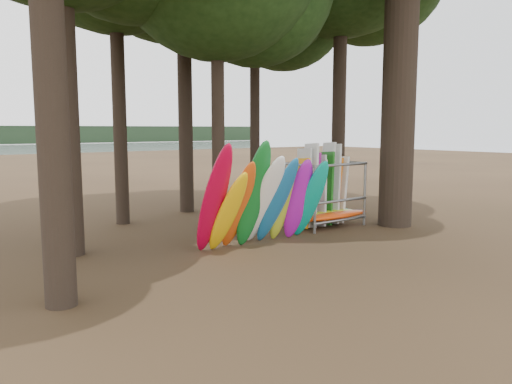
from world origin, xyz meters
TOP-DOWN VIEW (x-y plane):
  - ground at (0.00, 0.00)m, footprint 120.00×120.00m
  - kayak_row at (-1.22, 0.43)m, footprint 4.13×1.98m
  - storage_rack at (2.26, 1.64)m, footprint 3.08×1.56m

SIDE VIEW (x-z plane):
  - ground at x=0.00m, z-range 0.00..0.00m
  - storage_rack at x=2.26m, z-range -0.40..2.45m
  - kayak_row at x=-1.22m, z-range -0.28..2.86m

